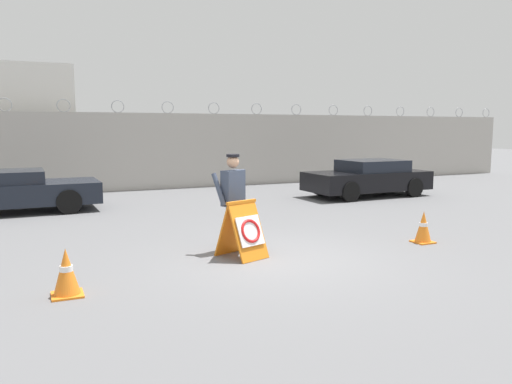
% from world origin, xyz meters
% --- Properties ---
extents(ground_plane, '(90.00, 90.00, 0.00)m').
position_xyz_m(ground_plane, '(0.00, 0.00, 0.00)').
color(ground_plane, slate).
extents(perimeter_wall, '(36.00, 0.30, 3.34)m').
position_xyz_m(perimeter_wall, '(0.00, 11.15, 1.45)').
color(perimeter_wall, '#ADA8A0').
rests_on(perimeter_wall, ground_plane).
extents(barricade_sign, '(0.86, 0.96, 1.03)m').
position_xyz_m(barricade_sign, '(-0.46, 0.34, 0.51)').
color(barricade_sign, orange).
rests_on(barricade_sign, ground_plane).
extents(security_guard, '(0.70, 0.39, 1.83)m').
position_xyz_m(security_guard, '(-0.44, 0.89, 1.03)').
color(security_guard, '#232838').
rests_on(security_guard, ground_plane).
extents(traffic_cone_near, '(0.42, 0.42, 0.67)m').
position_xyz_m(traffic_cone_near, '(-3.50, -0.58, 0.33)').
color(traffic_cone_near, orange).
rests_on(traffic_cone_near, ground_plane).
extents(traffic_cone_mid, '(0.38, 0.38, 0.65)m').
position_xyz_m(traffic_cone_mid, '(3.32, -0.07, 0.32)').
color(traffic_cone_mid, orange).
rests_on(traffic_cone_mid, ground_plane).
extents(parked_car_front_coupe, '(4.73, 2.04, 1.17)m').
position_xyz_m(parked_car_front_coupe, '(-4.53, 7.36, 0.61)').
color(parked_car_front_coupe, black).
rests_on(parked_car_front_coupe, ground_plane).
extents(parked_car_far_side, '(4.30, 2.00, 1.24)m').
position_xyz_m(parked_car_far_side, '(6.59, 6.19, 0.63)').
color(parked_car_far_side, black).
rests_on(parked_car_far_side, ground_plane).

